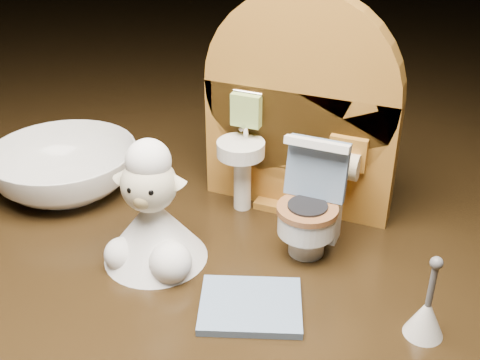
% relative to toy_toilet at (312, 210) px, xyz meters
% --- Properties ---
extents(backdrop_panel, '(0.13, 0.05, 0.15)m').
position_rel_toy_toilet_xyz_m(backdrop_panel, '(-0.03, 0.04, 0.04)').
color(backdrop_panel, '#A46B25').
rests_on(backdrop_panel, ground).
extents(toy_toilet, '(0.04, 0.05, 0.07)m').
position_rel_toy_toilet_xyz_m(toy_toilet, '(0.00, 0.00, 0.00)').
color(toy_toilet, white).
rests_on(toy_toilet, ground).
extents(bath_mat, '(0.07, 0.06, 0.00)m').
position_rel_toy_toilet_xyz_m(bath_mat, '(-0.01, -0.07, -0.02)').
color(bath_mat, '#6680A2').
rests_on(bath_mat, ground).
extents(toilet_brush, '(0.02, 0.02, 0.05)m').
position_rel_toy_toilet_xyz_m(toilet_brush, '(0.08, -0.05, -0.01)').
color(toilet_brush, white).
rests_on(toilet_brush, ground).
extents(plush_lamb, '(0.06, 0.06, 0.08)m').
position_rel_toy_toilet_xyz_m(plush_lamb, '(-0.08, -0.05, 0.00)').
color(plush_lamb, white).
rests_on(plush_lamb, ground).
extents(ceramic_bowl, '(0.13, 0.13, 0.03)m').
position_rel_toy_toilet_xyz_m(ceramic_bowl, '(-0.19, -0.00, -0.01)').
color(ceramic_bowl, white).
rests_on(ceramic_bowl, ground).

